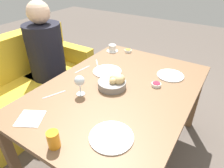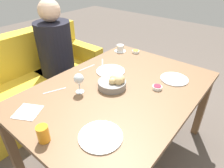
{
  "view_description": "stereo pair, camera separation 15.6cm",
  "coord_description": "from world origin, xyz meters",
  "px_view_note": "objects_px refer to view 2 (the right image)",
  "views": [
    {
      "loc": [
        -1.13,
        -0.65,
        1.58
      ],
      "look_at": [
        -0.02,
        0.05,
        0.75
      ],
      "focal_mm": 32.0,
      "sensor_mm": 36.0,
      "label": 1
    },
    {
      "loc": [
        -1.04,
        -0.78,
        1.58
      ],
      "look_at": [
        -0.02,
        0.05,
        0.75
      ],
      "focal_mm": 32.0,
      "sensor_mm": 36.0,
      "label": 2
    }
  ],
  "objects_px": {
    "jam_bowl_honey": "(136,52)",
    "jam_bowl_berry": "(157,87)",
    "couch": "(31,87)",
    "plate_near_right": "(174,79)",
    "fork_silver": "(87,68)",
    "napkin": "(28,112)",
    "wine_glass": "(79,79)",
    "seated_person": "(58,66)",
    "plate_far_center": "(111,71)",
    "coffee_cup": "(120,49)",
    "spoon_coffee": "(102,62)",
    "juice_glass": "(44,134)",
    "knife_silver": "(55,91)",
    "bread_basket": "(114,83)"
  },
  "relations": [
    {
      "from": "seated_person",
      "to": "juice_glass",
      "type": "xyz_separation_m",
      "value": [
        -0.84,
        -1.01,
        0.24
      ]
    },
    {
      "from": "plate_near_right",
      "to": "plate_far_center",
      "type": "xyz_separation_m",
      "value": [
        -0.23,
        0.5,
        0.0
      ]
    },
    {
      "from": "couch",
      "to": "knife_silver",
      "type": "relative_size",
      "value": 9.71
    },
    {
      "from": "jam_bowl_honey",
      "to": "seated_person",
      "type": "bearing_deg",
      "value": 124.88
    },
    {
      "from": "knife_silver",
      "to": "spoon_coffee",
      "type": "distance_m",
      "value": 0.61
    },
    {
      "from": "bread_basket",
      "to": "knife_silver",
      "type": "bearing_deg",
      "value": 134.84
    },
    {
      "from": "spoon_coffee",
      "to": "napkin",
      "type": "height_order",
      "value": "napkin"
    },
    {
      "from": "napkin",
      "to": "plate_near_right",
      "type": "bearing_deg",
      "value": -29.7
    },
    {
      "from": "couch",
      "to": "napkin",
      "type": "distance_m",
      "value": 1.06
    },
    {
      "from": "jam_bowl_berry",
      "to": "jam_bowl_honey",
      "type": "bearing_deg",
      "value": 46.86
    },
    {
      "from": "seated_person",
      "to": "plate_far_center",
      "type": "relative_size",
      "value": 4.93
    },
    {
      "from": "jam_bowl_berry",
      "to": "napkin",
      "type": "xyz_separation_m",
      "value": [
        -0.79,
        0.53,
        -0.01
      ]
    },
    {
      "from": "coffee_cup",
      "to": "jam_bowl_berry",
      "type": "height_order",
      "value": "coffee_cup"
    },
    {
      "from": "jam_bowl_honey",
      "to": "knife_silver",
      "type": "distance_m",
      "value": 1.01
    },
    {
      "from": "seated_person",
      "to": "wine_glass",
      "type": "relative_size",
      "value": 8.07
    },
    {
      "from": "coffee_cup",
      "to": "jam_bowl_berry",
      "type": "xyz_separation_m",
      "value": [
        -0.41,
        -0.67,
        -0.02
      ]
    },
    {
      "from": "couch",
      "to": "jam_bowl_honey",
      "type": "distance_m",
      "value": 1.26
    },
    {
      "from": "seated_person",
      "to": "napkin",
      "type": "distance_m",
      "value": 1.06
    },
    {
      "from": "fork_silver",
      "to": "bread_basket",
      "type": "bearing_deg",
      "value": -104.8
    },
    {
      "from": "couch",
      "to": "plate_near_right",
      "type": "distance_m",
      "value": 1.58
    },
    {
      "from": "fork_silver",
      "to": "seated_person",
      "type": "bearing_deg",
      "value": 82.79
    },
    {
      "from": "juice_glass",
      "to": "jam_bowl_berry",
      "type": "relative_size",
      "value": 1.35
    },
    {
      "from": "plate_far_center",
      "to": "knife_silver",
      "type": "relative_size",
      "value": 1.52
    },
    {
      "from": "bread_basket",
      "to": "fork_silver",
      "type": "relative_size",
      "value": 1.25
    },
    {
      "from": "seated_person",
      "to": "spoon_coffee",
      "type": "xyz_separation_m",
      "value": [
        0.11,
        -0.59,
        0.19
      ]
    },
    {
      "from": "jam_bowl_berry",
      "to": "napkin",
      "type": "distance_m",
      "value": 0.95
    },
    {
      "from": "jam_bowl_honey",
      "to": "spoon_coffee",
      "type": "relative_size",
      "value": 0.7
    },
    {
      "from": "plate_near_right",
      "to": "fork_silver",
      "type": "height_order",
      "value": "plate_near_right"
    },
    {
      "from": "plate_near_right",
      "to": "coffee_cup",
      "type": "relative_size",
      "value": 1.86
    },
    {
      "from": "juice_glass",
      "to": "knife_silver",
      "type": "relative_size",
      "value": 0.6
    },
    {
      "from": "jam_bowl_berry",
      "to": "fork_silver",
      "type": "relative_size",
      "value": 0.42
    },
    {
      "from": "jam_bowl_honey",
      "to": "jam_bowl_berry",
      "type": "bearing_deg",
      "value": -133.14
    },
    {
      "from": "couch",
      "to": "plate_far_center",
      "type": "height_order",
      "value": "couch"
    },
    {
      "from": "plate_far_center",
      "to": "juice_glass",
      "type": "relative_size",
      "value": 2.52
    },
    {
      "from": "wine_glass",
      "to": "spoon_coffee",
      "type": "relative_size",
      "value": 1.46
    },
    {
      "from": "bread_basket",
      "to": "spoon_coffee",
      "type": "distance_m",
      "value": 0.47
    },
    {
      "from": "wine_glass",
      "to": "napkin",
      "type": "relative_size",
      "value": 0.74
    },
    {
      "from": "fork_silver",
      "to": "coffee_cup",
      "type": "bearing_deg",
      "value": -0.51
    },
    {
      "from": "wine_glass",
      "to": "seated_person",
      "type": "bearing_deg",
      "value": 64.31
    },
    {
      "from": "jam_bowl_berry",
      "to": "fork_silver",
      "type": "xyz_separation_m",
      "value": [
        -0.09,
        0.68,
        -0.01
      ]
    },
    {
      "from": "juice_glass",
      "to": "napkin",
      "type": "relative_size",
      "value": 0.48
    },
    {
      "from": "jam_bowl_honey",
      "to": "knife_silver",
      "type": "xyz_separation_m",
      "value": [
        -1.0,
        0.08,
        -0.01
      ]
    },
    {
      "from": "couch",
      "to": "napkin",
      "type": "xyz_separation_m",
      "value": [
        -0.47,
        -0.86,
        0.4
      ]
    },
    {
      "from": "fork_silver",
      "to": "spoon_coffee",
      "type": "relative_size",
      "value": 1.66
    },
    {
      "from": "plate_far_center",
      "to": "fork_silver",
      "type": "height_order",
      "value": "plate_far_center"
    },
    {
      "from": "couch",
      "to": "coffee_cup",
      "type": "relative_size",
      "value": 13.18
    },
    {
      "from": "bread_basket",
      "to": "coffee_cup",
      "type": "relative_size",
      "value": 1.79
    },
    {
      "from": "jam_bowl_berry",
      "to": "fork_silver",
      "type": "bearing_deg",
      "value": 97.65
    },
    {
      "from": "jam_bowl_honey",
      "to": "knife_silver",
      "type": "relative_size",
      "value": 0.45
    },
    {
      "from": "couch",
      "to": "plate_near_right",
      "type": "xyz_separation_m",
      "value": [
        0.54,
        -1.43,
        0.4
      ]
    }
  ]
}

